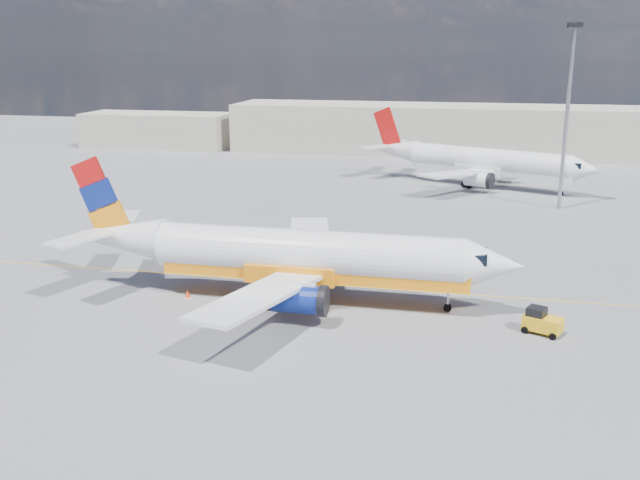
% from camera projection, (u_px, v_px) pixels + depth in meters
% --- Properties ---
extents(ground, '(240.00, 240.00, 0.00)m').
position_uv_depth(ground, '(312.00, 297.00, 51.39)').
color(ground, slate).
rests_on(ground, ground).
extents(taxi_line, '(70.00, 0.15, 0.01)m').
position_uv_depth(taxi_line, '(321.00, 284.00, 54.22)').
color(taxi_line, yellow).
rests_on(taxi_line, ground).
extents(terminal_main, '(70.00, 14.00, 8.00)m').
position_uv_depth(terminal_main, '(441.00, 129.00, 120.00)').
color(terminal_main, beige).
rests_on(terminal_main, ground).
extents(terminal_annex, '(26.00, 10.00, 6.00)m').
position_uv_depth(terminal_annex, '(158.00, 130.00, 127.76)').
color(terminal_annex, beige).
rests_on(terminal_annex, ground).
extents(main_jet, '(32.66, 25.87, 9.91)m').
position_uv_depth(main_jet, '(294.00, 255.00, 50.03)').
color(main_jet, white).
rests_on(main_jet, ground).
extents(second_jet, '(30.99, 23.37, 9.52)m').
position_uv_depth(second_jet, '(482.00, 162.00, 91.45)').
color(second_jet, white).
rests_on(second_jet, ground).
extents(gse_tug, '(2.63, 2.22, 1.65)m').
position_uv_depth(gse_tug, '(542.00, 322.00, 44.75)').
color(gse_tug, black).
rests_on(gse_tug, ground).
extents(traffic_cone, '(0.45, 0.45, 0.63)m').
position_uv_depth(traffic_cone, '(188.00, 294.00, 51.13)').
color(traffic_cone, white).
rests_on(traffic_cone, ground).
extents(floodlight_mast, '(1.45, 1.45, 19.90)m').
position_uv_depth(floodlight_mast, '(568.00, 100.00, 76.38)').
color(floodlight_mast, '#9D9DA5').
rests_on(floodlight_mast, ground).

